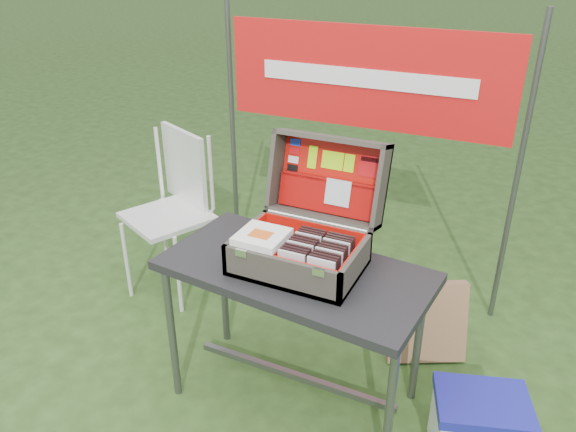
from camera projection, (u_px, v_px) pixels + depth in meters
The scene contains 87 objects.
ground at pixel (276, 392), 2.72m from camera, with size 80.00×80.00×0.00m, color #253C16.
table at pixel (294, 335), 2.55m from camera, with size 1.15×0.57×0.72m, color black, non-canonical shape.
table_top at pixel (295, 271), 2.40m from camera, with size 1.15×0.57×0.04m, color black.
table_leg_fl at pixel (172, 336), 2.57m from camera, with size 0.04×0.04×0.68m, color #59595B.
table_leg_fr at pixel (390, 408), 2.18m from camera, with size 0.04×0.04×0.68m, color #59595B.
table_leg_bl at pixel (224, 286), 2.94m from camera, with size 0.04×0.04×0.68m, color #59595B.
table_leg_br at pixel (418, 341), 2.54m from camera, with size 0.04×0.04×0.68m, color #59595B.
table_brace at pixel (294, 375), 2.65m from camera, with size 1.00×0.03×0.03m, color #59595B.
suitcase at pixel (305, 212), 2.32m from camera, with size 0.52×0.53×0.48m, color #514A3E, non-canonical shape.
suitcase_base_bottom at pixel (298, 266), 2.38m from camera, with size 0.52×0.37×0.02m, color #514A3E.
suitcase_base_wall_front at pixel (280, 274), 2.21m from camera, with size 0.52×0.02×0.14m, color #514A3E.
suitcase_base_wall_back at pixel (315, 236), 2.49m from camera, with size 0.52×0.02×0.14m, color #514A3E.
suitcase_base_wall_left at pixel (246, 241), 2.45m from camera, with size 0.02×0.37×0.14m, color #514A3E.
suitcase_base_wall_right at pixel (355, 267), 2.26m from camera, with size 0.02×0.37×0.14m, color #514A3E.
suitcase_liner_floor at pixel (298, 263), 2.37m from camera, with size 0.48×0.33×0.01m, color red.
suitcase_latch_left at pixel (241, 253), 2.24m from camera, with size 0.05×0.01×0.03m, color silver.
suitcase_latch_right at pixel (319, 272), 2.11m from camera, with size 0.05×0.01×0.03m, color silver.
suitcase_hinge at pixel (316, 221), 2.47m from camera, with size 0.02×0.02×0.47m, color silver.
suitcase_lid_back at pixel (332, 177), 2.55m from camera, with size 0.52×0.37×0.02m, color #514A3E.
suitcase_lid_rim_far at pixel (332, 138), 2.46m from camera, with size 0.52×0.02×0.14m, color #514A3E.
suitcase_lid_rim_near at pixel (322, 216), 2.53m from camera, with size 0.52×0.02×0.14m, color #514A3E.
suitcase_lid_rim_left at pixel (277, 169), 2.59m from camera, with size 0.02×0.37×0.14m, color #514A3E.
suitcase_lid_rim_right at pixel (382, 188), 2.40m from camera, with size 0.02×0.37×0.14m, color #514A3E.
suitcase_lid_liner at pixel (331, 177), 2.54m from camera, with size 0.48×0.33×0.01m, color red.
suitcase_liner_wall_front at pixel (282, 270), 2.22m from camera, with size 0.48×0.01×0.12m, color red.
suitcase_liner_wall_back at pixel (314, 235), 2.48m from camera, with size 0.48×0.01×0.12m, color red.
suitcase_liner_wall_left at pixel (249, 240), 2.44m from camera, with size 0.01×0.33×0.12m, color red.
suitcase_liner_wall_right at pixel (352, 264), 2.26m from camera, with size 0.01×0.33×0.12m, color red.
suitcase_lid_pocket at pixel (327, 196), 2.54m from camera, with size 0.46×0.15×0.03m, color #990907.
suitcase_pocket_edge at pixel (329, 180), 2.52m from camera, with size 0.45×0.02×0.02m, color #990907.
suitcase_pocket_cd at pixel (338, 193), 2.49m from camera, with size 0.12×0.12×0.01m, color silver.
lid_sticker_cc_a at pixel (295, 142), 2.58m from camera, with size 0.05×0.03×0.00m, color #1933B2.
lid_sticker_cc_b at pixel (294, 151), 2.58m from camera, with size 0.05×0.03×0.00m, color red.
lid_sticker_cc_c at pixel (293, 159), 2.59m from camera, with size 0.05×0.03×0.00m, color white.
lid_sticker_cc_d at pixel (292, 168), 2.60m from camera, with size 0.05×0.03×0.00m, color black.
lid_card_neon_tall at pixel (313, 157), 2.55m from camera, with size 0.04×0.10×0.00m, color #B1F80B.
lid_card_neon_main at pixel (333, 160), 2.51m from camera, with size 0.10×0.08×0.00m, color #B1F80B.
lid_card_neon_small at pixel (349, 163), 2.48m from camera, with size 0.05×0.08×0.00m, color #B1F80B.
lid_sticker_band at pixel (369, 166), 2.45m from camera, with size 0.09×0.09×0.00m, color red.
lid_sticker_band_bar at pixel (370, 160), 2.44m from camera, with size 0.08×0.02×0.00m, color black.
cd_left_0 at pixel (291, 267), 2.22m from camera, with size 0.12×0.01×0.13m, color silver.
cd_left_1 at pixel (294, 264), 2.23m from camera, with size 0.12×0.01×0.13m, color black.
cd_left_2 at pixel (296, 262), 2.25m from camera, with size 0.12×0.01×0.13m, color black.
cd_left_3 at pixel (298, 260), 2.27m from camera, with size 0.12×0.01×0.13m, color black.
cd_left_4 at pixel (300, 257), 2.28m from camera, with size 0.12×0.01×0.13m, color silver.
cd_left_5 at pixel (302, 255), 2.30m from camera, with size 0.12×0.01×0.13m, color black.
cd_left_6 at pixel (304, 253), 2.31m from camera, with size 0.12×0.01×0.13m, color black.
cd_left_7 at pixel (306, 251), 2.33m from camera, with size 0.12×0.01×0.13m, color black.
cd_left_8 at pixel (308, 248), 2.35m from camera, with size 0.12×0.01×0.13m, color silver.
cd_left_9 at pixel (310, 246), 2.36m from camera, with size 0.12×0.01×0.13m, color black.
cd_left_10 at pixel (312, 244), 2.38m from camera, with size 0.12×0.01×0.13m, color black.
cd_left_11 at pixel (314, 242), 2.40m from camera, with size 0.12×0.01×0.13m, color black.
cd_right_0 at pixel (321, 274), 2.17m from camera, with size 0.12×0.01×0.13m, color silver.
cd_right_1 at pixel (323, 272), 2.18m from camera, with size 0.12×0.01×0.13m, color black.
cd_right_2 at pixel (325, 269), 2.20m from camera, with size 0.12×0.01×0.13m, color black.
cd_right_3 at pixel (327, 267), 2.22m from camera, with size 0.12×0.01×0.13m, color black.
cd_right_4 at pixel (329, 264), 2.23m from camera, with size 0.12×0.01×0.13m, color silver.
cd_right_5 at pixel (331, 262), 2.25m from camera, with size 0.12×0.01×0.13m, color black.
cd_right_6 at pixel (332, 259), 2.27m from camera, with size 0.12×0.01×0.13m, color black.
cd_right_7 at pixel (334, 257), 2.28m from camera, with size 0.12×0.01×0.13m, color black.
cd_right_8 at pixel (336, 255), 2.30m from camera, with size 0.12×0.01×0.13m, color silver.
cd_right_9 at pixel (338, 253), 2.32m from camera, with size 0.12×0.01×0.13m, color black.
cd_right_10 at pixel (340, 250), 2.33m from camera, with size 0.12×0.01×0.13m, color black.
cd_right_11 at pixel (341, 248), 2.35m from camera, with size 0.12×0.01×0.13m, color black.
songbook_0 at pixel (262, 239), 2.32m from camera, with size 0.20×0.20×0.01m, color white.
songbook_1 at pixel (262, 238), 2.31m from camera, with size 0.20×0.20×0.01m, color white.
songbook_2 at pixel (262, 237), 2.31m from camera, with size 0.20×0.20×0.01m, color white.
songbook_3 at pixel (262, 236), 2.31m from camera, with size 0.20×0.20×0.01m, color white.
songbook_4 at pixel (262, 235), 2.31m from camera, with size 0.20×0.20×0.01m, color white.
songbook_5 at pixel (262, 234), 2.30m from camera, with size 0.20×0.20×0.01m, color white.
songbook_graphic at pixel (261, 234), 2.29m from camera, with size 0.09×0.07×0.00m, color #D85919.
cooler at pixel (478, 430), 2.30m from camera, with size 0.37×0.28×0.33m, color white, non-canonical shape.
cooler_lid at pixel (483, 404), 2.24m from camera, with size 0.37×0.28×0.04m, color navy.
chair at pixel (167, 219), 3.32m from camera, with size 0.44×0.49×0.97m, color silver, non-canonical shape.
chair_seat at pixel (167, 217), 3.32m from camera, with size 0.44×0.44×0.03m, color silver.
chair_backrest at pixel (184, 167), 3.38m from camera, with size 0.44×0.03×0.46m, color silver.
chair_leg_fl at pixel (126, 261), 3.35m from camera, with size 0.02×0.02×0.50m, color silver.
chair_leg_fr at pixel (178, 275), 3.20m from camera, with size 0.02×0.02×0.50m, color silver.
chair_leg_bl at pixel (165, 234), 3.65m from camera, with size 0.02×0.02×0.50m, color silver.
chair_leg_br at pixel (214, 246), 3.51m from camera, with size 0.02×0.02×0.50m, color silver.
chair_upright_left at pixel (159, 164), 3.46m from camera, with size 0.02×0.02×0.46m, color silver.
chair_upright_right at pixel (211, 174), 3.31m from camera, with size 0.02×0.02×0.46m, color silver.
cardboard_box at pixel (427, 322), 2.87m from camera, with size 0.40×0.06×0.42m, color brown.
banner_post_left at pixel (233, 136), 3.56m from camera, with size 0.03×0.03×1.70m, color #59595B.
banner_post_right at pixel (516, 180), 2.90m from camera, with size 0.03×0.03×1.70m, color #59595B.
banner at pixel (364, 78), 3.02m from camera, with size 1.60×0.01×0.55m, color red.
banner_text at pixel (364, 78), 3.01m from camera, with size 1.20×0.00×0.10m, color white.
Camera 1 is at (0.94, -1.83, 1.97)m, focal length 35.00 mm.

